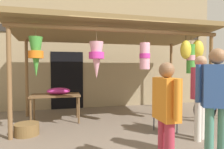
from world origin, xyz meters
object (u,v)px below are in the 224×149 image
object	(u,v)px
vendor_in_orange	(166,110)
flower_heap_on_table	(59,91)
folding_chair	(168,109)
display_table	(56,97)
parked_bicycle	(222,108)
wicker_basket_by_table	(27,129)
customer_foreground	(216,96)
shopper_by_bananas	(200,90)

from	to	relation	value
vendor_in_orange	flower_heap_on_table	bearing A→B (deg)	114.96
folding_chair	vendor_in_orange	world-z (taller)	vendor_in_orange
display_table	folding_chair	bearing A→B (deg)	-29.42
flower_heap_on_table	parked_bicycle	bearing A→B (deg)	-13.04
flower_heap_on_table	wicker_basket_by_table	bearing A→B (deg)	-124.67
flower_heap_on_table	folding_chair	xyz separation A→B (m)	(2.42, -1.47, -0.32)
vendor_in_orange	display_table	bearing A→B (deg)	116.72
folding_chair	customer_foreground	xyz separation A→B (m)	(-0.09, -1.52, 0.53)
parked_bicycle	customer_foreground	bearing A→B (deg)	-135.19
wicker_basket_by_table	customer_foreground	distance (m)	3.73
flower_heap_on_table	parked_bicycle	world-z (taller)	flower_heap_on_table
wicker_basket_by_table	shopper_by_bananas	distance (m)	3.71
display_table	shopper_by_bananas	world-z (taller)	shopper_by_bananas
folding_chair	vendor_in_orange	xyz separation A→B (m)	(-0.98, -1.62, 0.39)
parked_bicycle	folding_chair	bearing A→B (deg)	-166.29
display_table	customer_foreground	distance (m)	3.82
customer_foreground	shopper_by_bananas	world-z (taller)	customer_foreground
flower_heap_on_table	parked_bicycle	size ratio (longest dim) A/B	0.35
display_table	parked_bicycle	xyz separation A→B (m)	(4.42, -0.95, -0.31)
parked_bicycle	shopper_by_bananas	size ratio (longest dim) A/B	1.04
display_table	flower_heap_on_table	world-z (taller)	flower_heap_on_table
wicker_basket_by_table	parked_bicycle	xyz separation A→B (m)	(4.99, -0.05, 0.22)
wicker_basket_by_table	parked_bicycle	size ratio (longest dim) A/B	0.29
folding_chair	flower_heap_on_table	bearing A→B (deg)	148.72
parked_bicycle	vendor_in_orange	distance (m)	3.61
wicker_basket_by_table	display_table	bearing A→B (deg)	57.64
wicker_basket_by_table	shopper_by_bananas	xyz separation A→B (m)	(3.41, -1.15, 0.87)
flower_heap_on_table	vendor_in_orange	size ratio (longest dim) A/B	0.40
customer_foreground	parked_bicycle	bearing A→B (deg)	44.81
display_table	wicker_basket_by_table	xyz separation A→B (m)	(-0.57, -0.90, -0.53)
customer_foreground	display_table	bearing A→B (deg)	129.48
flower_heap_on_table	folding_chair	bearing A→B (deg)	-31.28
display_table	customer_foreground	bearing A→B (deg)	-50.52
display_table	shopper_by_bananas	xyz separation A→B (m)	(2.84, -2.05, 0.34)
display_table	folding_chair	distance (m)	2.88
flower_heap_on_table	customer_foreground	bearing A→B (deg)	-52.10
parked_bicycle	wicker_basket_by_table	bearing A→B (deg)	179.48
parked_bicycle	vendor_in_orange	size ratio (longest dim) A/B	1.15
vendor_in_orange	customer_foreground	world-z (taller)	customer_foreground
flower_heap_on_table	vendor_in_orange	distance (m)	3.41
parked_bicycle	flower_heap_on_table	bearing A→B (deg)	166.96
flower_heap_on_table	shopper_by_bananas	size ratio (longest dim) A/B	0.36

